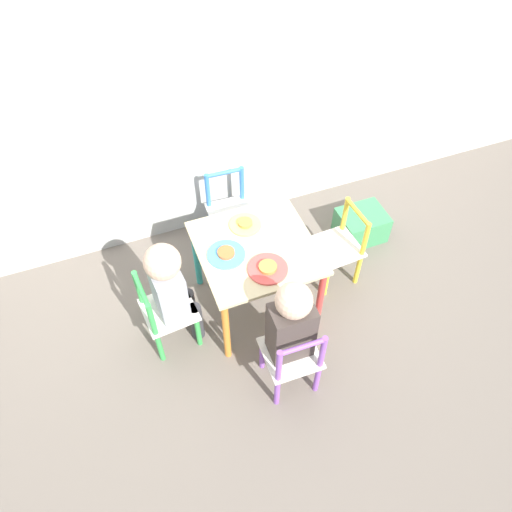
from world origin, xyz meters
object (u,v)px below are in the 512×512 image
(chair_yellow, at_px, (339,247))
(plate_left, at_px, (226,254))
(storage_bin, at_px, (361,225))
(child_left, at_px, (171,286))
(child_front, at_px, (290,326))
(chair_blue, at_px, (230,212))
(plate_front, at_px, (268,268))
(kids_table, at_px, (256,256))
(chair_purple, at_px, (292,358))
(plate_back, at_px, (245,224))
(chair_green, at_px, (165,313))

(chair_yellow, height_order, plate_left, plate_left)
(storage_bin, bearing_deg, child_left, -166.88)
(child_front, xyz_separation_m, child_left, (-0.45, 0.42, -0.01))
(chair_blue, relative_size, plate_left, 2.62)
(child_front, xyz_separation_m, plate_left, (-0.15, 0.46, 0.06))
(plate_front, bearing_deg, kids_table, 90.00)
(chair_purple, distance_m, chair_yellow, 0.77)
(child_left, relative_size, plate_front, 3.62)
(chair_yellow, distance_m, plate_back, 0.60)
(kids_table, relative_size, child_front, 0.78)
(plate_front, height_order, plate_back, same)
(storage_bin, bearing_deg, plate_left, -165.24)
(chair_purple, bearing_deg, chair_blue, -90.80)
(chair_purple, bearing_deg, storage_bin, -135.28)
(child_left, bearing_deg, kids_table, -90.00)
(chair_blue, bearing_deg, child_left, -127.91)
(chair_purple, xyz_separation_m, chair_yellow, (0.54, 0.55, 0.00))
(kids_table, height_order, chair_green, chair_green)
(chair_yellow, height_order, plate_back, plate_back)
(kids_table, distance_m, chair_green, 0.55)
(kids_table, xyz_separation_m, plate_left, (-0.16, 0.00, 0.08))
(chair_blue, bearing_deg, chair_yellow, -41.72)
(chair_yellow, height_order, child_front, child_front)
(kids_table, xyz_separation_m, chair_green, (-0.52, -0.05, -0.18))
(child_left, bearing_deg, storage_bin, -81.95)
(chair_blue, relative_size, chair_yellow, 1.00)
(chair_yellow, relative_size, child_front, 0.67)
(plate_front, xyz_separation_m, storage_bin, (0.81, 0.41, -0.41))
(chair_purple, relative_size, plate_back, 3.00)
(kids_table, height_order, storage_bin, kids_table)
(plate_front, bearing_deg, plate_back, 90.00)
(storage_bin, bearing_deg, kids_table, -162.53)
(chair_purple, xyz_separation_m, plate_back, (0.01, 0.68, 0.26))
(chair_yellow, height_order, plate_front, plate_front)
(plate_back, bearing_deg, plate_left, -135.00)
(child_left, bearing_deg, chair_blue, -46.08)
(chair_purple, height_order, child_left, child_left)
(chair_purple, distance_m, child_left, 0.69)
(chair_purple, xyz_separation_m, child_front, (0.00, 0.06, 0.20))
(chair_green, bearing_deg, child_left, -90.00)
(chair_yellow, bearing_deg, storage_bin, 124.01)
(chair_green, xyz_separation_m, child_front, (0.51, -0.42, 0.20))
(storage_bin, bearing_deg, chair_yellow, -142.53)
(chair_green, bearing_deg, kids_table, -90.00)
(chair_blue, xyz_separation_m, storage_bin, (0.79, -0.27, -0.15))
(child_front, height_order, plate_left, child_front)
(kids_table, relative_size, storage_bin, 2.03)
(kids_table, distance_m, storage_bin, 0.91)
(chair_green, height_order, plate_left, plate_left)
(chair_blue, distance_m, child_front, 1.01)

